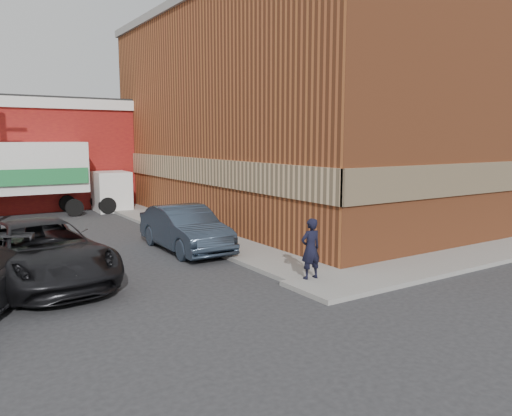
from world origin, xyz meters
TOP-DOWN VIEW (x-y plane):
  - ground at (0.00, 0.00)m, footprint 90.00×90.00m
  - brick_building at (8.50, 9.00)m, footprint 14.25×18.25m
  - sidewalk_south at (7.50, -0.90)m, footprint 16.00×1.80m
  - sidewalk_west at (0.60, 9.00)m, footprint 1.80×18.00m
  - man at (0.26, -0.25)m, footprint 0.57×0.39m
  - sedan at (-0.80, 4.78)m, footprint 1.56×4.37m
  - suv_a at (-5.34, 3.44)m, footprint 3.10×5.80m
  - box_truck at (-3.33, 15.05)m, footprint 6.99×2.36m

SIDE VIEW (x-z plane):
  - ground at x=0.00m, z-range 0.00..0.00m
  - sidewalk_south at x=7.50m, z-range 0.00..0.12m
  - sidewalk_west at x=0.60m, z-range 0.00..0.12m
  - sedan at x=-0.80m, z-range 0.00..1.44m
  - suv_a at x=-5.34m, z-range 0.00..1.55m
  - man at x=0.26m, z-range 0.12..1.64m
  - box_truck at x=-3.33m, z-range 0.26..3.67m
  - brick_building at x=8.50m, z-range 0.00..9.36m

